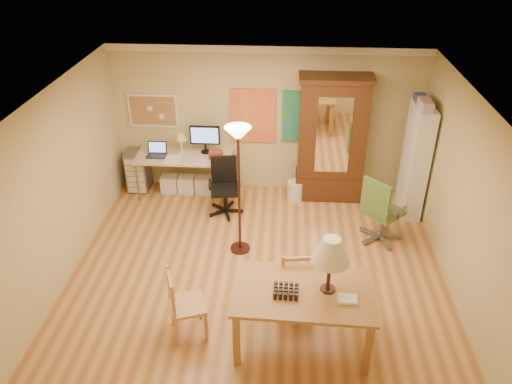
# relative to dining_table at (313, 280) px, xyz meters

# --- Properties ---
(floor) EXTENTS (5.50, 5.50, 0.00)m
(floor) POSITION_rel_dining_table_xyz_m (-0.73, 1.39, -0.98)
(floor) COLOR #9C6437
(floor) RESTS_ON ground
(crown_molding) EXTENTS (5.50, 0.08, 0.12)m
(crown_molding) POSITION_rel_dining_table_xyz_m (-0.73, 3.85, 1.66)
(crown_molding) COLOR white
(crown_molding) RESTS_ON floor
(corkboard) EXTENTS (0.90, 0.04, 0.62)m
(corkboard) POSITION_rel_dining_table_xyz_m (-2.78, 3.86, 0.52)
(corkboard) COLOR #AE7852
(corkboard) RESTS_ON floor
(art_panel_left) EXTENTS (0.80, 0.04, 1.00)m
(art_panel_left) POSITION_rel_dining_table_xyz_m (-0.98, 3.86, 0.47)
(art_panel_left) COLOR gold
(art_panel_left) RESTS_ON floor
(art_panel_right) EXTENTS (0.75, 0.04, 0.95)m
(art_panel_right) POSITION_rel_dining_table_xyz_m (-0.08, 3.86, 0.47)
(art_panel_right) COLOR teal
(art_panel_right) RESTS_ON floor
(dining_table) EXTENTS (1.69, 1.05, 1.56)m
(dining_table) POSITION_rel_dining_table_xyz_m (0.00, 0.00, 0.00)
(dining_table) COLOR brown
(dining_table) RESTS_ON floor
(ladder_chair_back) EXTENTS (0.51, 0.49, 0.97)m
(ladder_chair_back) POSITION_rel_dining_table_xyz_m (-0.19, 0.61, -0.53)
(ladder_chair_back) COLOR tan
(ladder_chair_back) RESTS_ON floor
(ladder_chair_left) EXTENTS (0.55, 0.56, 0.96)m
(ladder_chair_left) POSITION_rel_dining_table_xyz_m (-1.55, 0.04, -0.53)
(ladder_chair_left) COLOR tan
(ladder_chair_left) RESTS_ON floor
(torchiere_lamp) EXTENTS (0.38, 0.38, 2.09)m
(torchiere_lamp) POSITION_rel_dining_table_xyz_m (-1.04, 1.84, 0.69)
(torchiere_lamp) COLOR #381C16
(torchiere_lamp) RESTS_ON floor
(computer_desk) EXTENTS (1.73, 0.76, 1.31)m
(computer_desk) POSITION_rel_dining_table_xyz_m (-2.18, 3.55, -0.51)
(computer_desk) COLOR tan
(computer_desk) RESTS_ON floor
(office_chair_black) EXTENTS (0.62, 0.62, 1.01)m
(office_chair_black) POSITION_rel_dining_table_xyz_m (-1.40, 2.93, -0.71)
(office_chair_black) COLOR black
(office_chair_black) RESTS_ON floor
(office_chair_green) EXTENTS (0.74, 0.74, 1.15)m
(office_chair_green) POSITION_rel_dining_table_xyz_m (1.17, 2.24, -0.68)
(office_chair_green) COLOR slate
(office_chair_green) RESTS_ON floor
(drawer_cart) EXTENTS (0.39, 0.46, 0.77)m
(drawer_cart) POSITION_rel_dining_table_xyz_m (-3.12, 3.64, -0.60)
(drawer_cart) COLOR slate
(drawer_cart) RESTS_ON floor
(armoire) EXTENTS (1.24, 0.59, 2.29)m
(armoire) POSITION_rel_dining_table_xyz_m (0.43, 3.63, 0.01)
(armoire) COLOR #381E0F
(armoire) RESTS_ON floor
(bookshelf) EXTENTS (0.29, 0.78, 1.96)m
(bookshelf) POSITION_rel_dining_table_xyz_m (1.82, 3.19, -0.01)
(bookshelf) COLOR white
(bookshelf) RESTS_ON floor
(wastebin) EXTENTS (0.29, 0.29, 0.37)m
(wastebin) POSITION_rel_dining_table_xyz_m (-0.17, 3.42, -0.80)
(wastebin) COLOR silver
(wastebin) RESTS_ON floor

